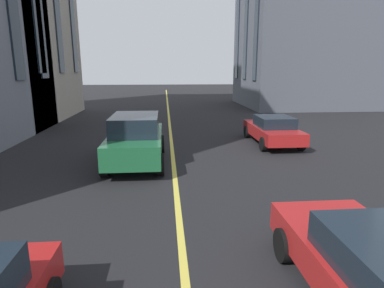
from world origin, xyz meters
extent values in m
cube|color=#D8C64C|center=(20.00, 0.00, 0.00)|extent=(80.00, 0.16, 0.01)
cube|color=#B21E1E|center=(17.81, -4.90, 0.59)|extent=(4.40, 1.80, 0.55)
cube|color=#19232D|center=(17.59, -4.90, 1.12)|extent=(1.85, 1.58, 0.50)
cylinder|color=black|center=(19.26, -4.04, 0.32)|extent=(0.64, 0.22, 0.64)
cylinder|color=black|center=(19.26, -5.76, 0.32)|extent=(0.64, 0.22, 0.64)
cylinder|color=black|center=(16.36, -4.04, 0.32)|extent=(0.64, 0.22, 0.64)
cylinder|color=black|center=(16.36, -5.76, 0.32)|extent=(0.64, 0.22, 0.64)
cube|color=#B21E1E|center=(6.62, -2.78, 0.59)|extent=(4.40, 1.80, 0.55)
cylinder|color=black|center=(8.07, -1.91, 0.32)|extent=(0.64, 0.22, 0.64)
cylinder|color=black|center=(8.07, -3.64, 0.32)|extent=(0.64, 0.22, 0.64)
cube|color=#1E6038|center=(14.93, 1.42, 0.78)|extent=(4.70, 1.95, 0.80)
cube|color=#19232D|center=(14.93, 1.42, 1.53)|extent=(2.59, 1.72, 0.70)
cylinder|color=black|center=(13.38, 0.48, 0.38)|extent=(0.76, 0.27, 0.76)
cylinder|color=black|center=(13.38, 2.36, 0.38)|extent=(0.76, 0.27, 0.76)
cylinder|color=black|center=(16.48, 0.48, 0.38)|extent=(0.76, 0.27, 0.76)
cylinder|color=black|center=(16.48, 2.36, 0.38)|extent=(0.76, 0.27, 0.76)
cube|color=#565B66|center=(34.24, -13.15, 9.32)|extent=(10.68, 11.29, 18.63)
cube|color=#19232D|center=(34.24, -7.45, 9.69)|extent=(1.10, 0.10, 14.16)
cube|color=#19232D|center=(37.80, -7.45, 9.69)|extent=(1.10, 0.10, 14.16)
camera|label=1|loc=(2.70, 0.29, 3.57)|focal=30.30mm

